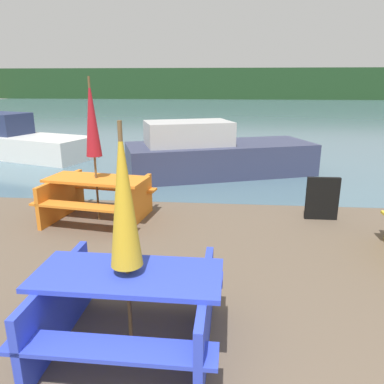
{
  "coord_description": "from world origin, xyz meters",
  "views": [
    {
      "loc": [
        0.29,
        -0.7,
        2.31
      ],
      "look_at": [
        -0.16,
        4.22,
        0.85
      ],
      "focal_mm": 35.0,
      "sensor_mm": 36.0,
      "label": 1
    }
  ],
  "objects_px": {
    "picnic_table_orange": "(97,195)",
    "boat": "(214,154)",
    "umbrella_gold": "(124,198)",
    "umbrella_crimson": "(92,118)",
    "picnic_table_blue": "(129,303)",
    "boat_second": "(14,141)",
    "signboard": "(322,198)"
  },
  "relations": [
    {
      "from": "umbrella_gold",
      "to": "picnic_table_orange",
      "type": "bearing_deg",
      "value": 113.46
    },
    {
      "from": "umbrella_gold",
      "to": "umbrella_crimson",
      "type": "bearing_deg",
      "value": 113.46
    },
    {
      "from": "umbrella_crimson",
      "to": "signboard",
      "type": "relative_size",
      "value": 3.19
    },
    {
      "from": "boat_second",
      "to": "signboard",
      "type": "bearing_deg",
      "value": -11.96
    },
    {
      "from": "picnic_table_blue",
      "to": "boat",
      "type": "bearing_deg",
      "value": 85.46
    },
    {
      "from": "picnic_table_blue",
      "to": "signboard",
      "type": "height_order",
      "value": "signboard"
    },
    {
      "from": "picnic_table_blue",
      "to": "picnic_table_orange",
      "type": "distance_m",
      "value": 3.4
    },
    {
      "from": "picnic_table_blue",
      "to": "picnic_table_orange",
      "type": "xyz_separation_m",
      "value": [
        -1.35,
        3.12,
        0.01
      ]
    },
    {
      "from": "umbrella_gold",
      "to": "boat",
      "type": "xyz_separation_m",
      "value": [
        0.53,
        6.64,
        -0.89
      ]
    },
    {
      "from": "boat",
      "to": "umbrella_gold",
      "type": "bearing_deg",
      "value": -114.01
    },
    {
      "from": "picnic_table_orange",
      "to": "umbrella_crimson",
      "type": "relative_size",
      "value": 0.78
    },
    {
      "from": "umbrella_gold",
      "to": "boat_second",
      "type": "distance_m",
      "value": 10.42
    },
    {
      "from": "boat",
      "to": "boat_second",
      "type": "distance_m",
      "value": 6.73
    },
    {
      "from": "boat",
      "to": "boat_second",
      "type": "relative_size",
      "value": 0.97
    },
    {
      "from": "picnic_table_orange",
      "to": "picnic_table_blue",
      "type": "bearing_deg",
      "value": -66.54
    },
    {
      "from": "boat",
      "to": "boat_second",
      "type": "xyz_separation_m",
      "value": [
        -6.47,
        1.87,
        -0.02
      ]
    },
    {
      "from": "signboard",
      "to": "picnic_table_blue",
      "type": "bearing_deg",
      "value": -125.38
    },
    {
      "from": "picnic_table_orange",
      "to": "boat_second",
      "type": "bearing_deg",
      "value": 130.39
    },
    {
      "from": "umbrella_crimson",
      "to": "signboard",
      "type": "xyz_separation_m",
      "value": [
        3.84,
        0.39,
        -1.36
      ]
    },
    {
      "from": "umbrella_gold",
      "to": "picnic_table_blue",
      "type": "bearing_deg",
      "value": 0.0
    },
    {
      "from": "boat",
      "to": "signboard",
      "type": "bearing_deg",
      "value": -77.39
    },
    {
      "from": "umbrella_crimson",
      "to": "boat",
      "type": "bearing_deg",
      "value": 61.9
    },
    {
      "from": "picnic_table_orange",
      "to": "boat",
      "type": "bearing_deg",
      "value": 61.9
    },
    {
      "from": "umbrella_crimson",
      "to": "boat_second",
      "type": "bearing_deg",
      "value": 130.39
    },
    {
      "from": "picnic_table_orange",
      "to": "umbrella_gold",
      "type": "xyz_separation_m",
      "value": [
        1.35,
        -3.12,
        0.96
      ]
    },
    {
      "from": "picnic_table_orange",
      "to": "umbrella_gold",
      "type": "bearing_deg",
      "value": -66.54
    },
    {
      "from": "picnic_table_blue",
      "to": "umbrella_crimson",
      "type": "height_order",
      "value": "umbrella_crimson"
    },
    {
      "from": "umbrella_gold",
      "to": "boat_second",
      "type": "relative_size",
      "value": 0.39
    },
    {
      "from": "picnic_table_orange",
      "to": "umbrella_gold",
      "type": "height_order",
      "value": "umbrella_gold"
    },
    {
      "from": "umbrella_gold",
      "to": "signboard",
      "type": "relative_size",
      "value": 2.71
    },
    {
      "from": "umbrella_crimson",
      "to": "umbrella_gold",
      "type": "height_order",
      "value": "umbrella_crimson"
    },
    {
      "from": "umbrella_gold",
      "to": "signboard",
      "type": "distance_m",
      "value": 4.43
    }
  ]
}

